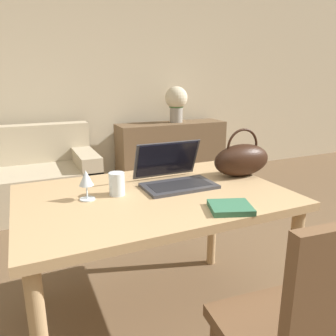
% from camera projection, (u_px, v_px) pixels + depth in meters
% --- Properties ---
extents(wall_back, '(10.00, 0.06, 2.70)m').
position_uv_depth(wall_back, '(70.00, 73.00, 3.74)').
color(wall_back, beige).
rests_on(wall_back, ground_plane).
extents(dining_table, '(1.29, 0.87, 0.75)m').
position_uv_depth(dining_table, '(154.00, 210.00, 1.64)').
color(dining_table, tan).
rests_on(dining_table, ground_plane).
extents(chair, '(0.48, 0.48, 0.96)m').
position_uv_depth(chair, '(310.00, 333.00, 1.02)').
color(chair, brown).
rests_on(chair, ground_plane).
extents(couch, '(1.81, 0.82, 0.82)m').
position_uv_depth(couch, '(2.00, 184.00, 3.21)').
color(couch, '#C1B293').
rests_on(couch, ground_plane).
extents(sideboard, '(1.37, 0.40, 0.76)m').
position_uv_depth(sideboard, '(171.00, 152.00, 4.16)').
color(sideboard, brown).
rests_on(sideboard, ground_plane).
extents(laptop, '(0.37, 0.31, 0.22)m').
position_uv_depth(laptop, '(173.00, 173.00, 1.75)').
color(laptop, '#38383D').
rests_on(laptop, dining_table).
extents(drinking_glass, '(0.08, 0.08, 0.11)m').
position_uv_depth(drinking_glass, '(117.00, 184.00, 1.58)').
color(drinking_glass, silver).
rests_on(drinking_glass, dining_table).
extents(wine_glass, '(0.07, 0.07, 0.14)m').
position_uv_depth(wine_glass, '(86.00, 180.00, 1.50)').
color(wine_glass, silver).
rests_on(wine_glass, dining_table).
extents(handbag, '(0.36, 0.17, 0.28)m').
position_uv_depth(handbag, '(242.00, 159.00, 1.88)').
color(handbag, black).
rests_on(handbag, dining_table).
extents(flower_vase, '(0.28, 0.28, 0.44)m').
position_uv_depth(flower_vase, '(176.00, 101.00, 4.05)').
color(flower_vase, '#9E998E').
rests_on(flower_vase, sideboard).
extents(book, '(0.22, 0.21, 0.02)m').
position_uv_depth(book, '(230.00, 207.00, 1.41)').
color(book, '#336B4C').
rests_on(book, dining_table).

